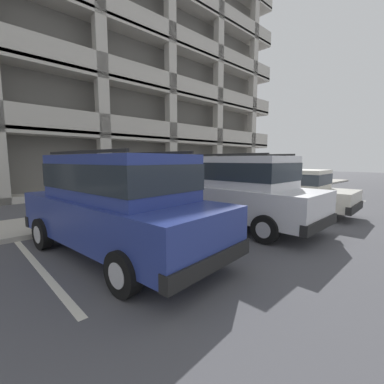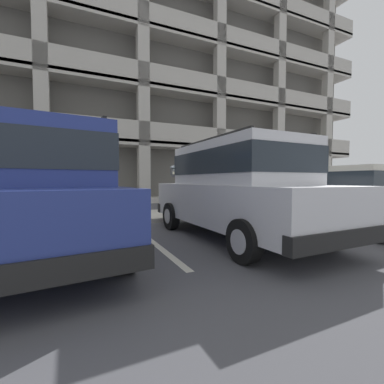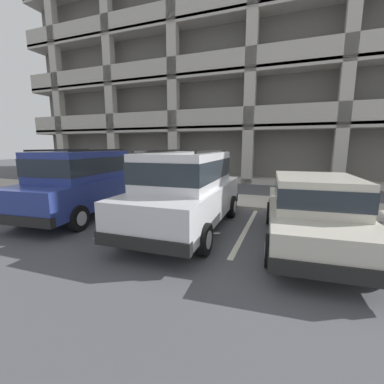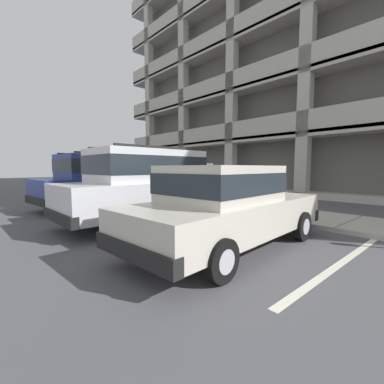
{
  "view_description": "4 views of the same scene",
  "coord_description": "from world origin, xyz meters",
  "px_view_note": "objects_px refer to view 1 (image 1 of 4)",
  "views": [
    {
      "loc": [
        -5.78,
        -6.73,
        1.88
      ],
      "look_at": [
        -0.2,
        -0.83,
        0.86
      ],
      "focal_mm": 24.0,
      "sensor_mm": 36.0,
      "label": 1
    },
    {
      "loc": [
        -2.95,
        -6.85,
        1.22
      ],
      "look_at": [
        -0.32,
        -1.04,
        0.92
      ],
      "focal_mm": 24.0,
      "sensor_mm": 36.0,
      "label": 2
    },
    {
      "loc": [
        2.54,
        -8.31,
        2.14
      ],
      "look_at": [
        -0.27,
        -0.89,
        0.71
      ],
      "focal_mm": 24.0,
      "sensor_mm": 36.0,
      "label": 3
    },
    {
      "loc": [
        6.11,
        -6.15,
        1.51
      ],
      "look_at": [
        0.17,
        -0.78,
        0.74
      ],
      "focal_mm": 24.0,
      "sensor_mm": 36.0,
      "label": 4
    }
  ],
  "objects_px": {
    "parking_meter_near": "(169,177)",
    "parking_garage": "(64,48)",
    "dark_hatchback": "(289,189)",
    "parking_meter_far": "(265,176)",
    "silver_suv": "(237,188)",
    "red_sedan": "(118,200)"
  },
  "relations": [
    {
      "from": "parking_meter_near",
      "to": "parking_garage",
      "type": "distance_m",
      "value": 13.75
    },
    {
      "from": "red_sedan",
      "to": "dark_hatchback",
      "type": "bearing_deg",
      "value": -9.03
    },
    {
      "from": "silver_suv",
      "to": "dark_hatchback",
      "type": "relative_size",
      "value": 1.05
    },
    {
      "from": "parking_meter_near",
      "to": "parking_garage",
      "type": "height_order",
      "value": "parking_garage"
    },
    {
      "from": "silver_suv",
      "to": "red_sedan",
      "type": "xyz_separation_m",
      "value": [
        -3.54,
        0.21,
        0.0
      ]
    },
    {
      "from": "silver_suv",
      "to": "dark_hatchback",
      "type": "bearing_deg",
      "value": -4.64
    },
    {
      "from": "parking_meter_near",
      "to": "parking_garage",
      "type": "xyz_separation_m",
      "value": [
        0.51,
        11.34,
        7.77
      ]
    },
    {
      "from": "parking_meter_near",
      "to": "dark_hatchback",
      "type": "bearing_deg",
      "value": -41.22
    },
    {
      "from": "dark_hatchback",
      "to": "red_sedan",
      "type": "bearing_deg",
      "value": 172.66
    },
    {
      "from": "parking_meter_near",
      "to": "red_sedan",
      "type": "bearing_deg",
      "value": -142.45
    },
    {
      "from": "parking_meter_near",
      "to": "parking_meter_far",
      "type": "distance_m",
      "value": 6.38
    },
    {
      "from": "silver_suv",
      "to": "parking_meter_near",
      "type": "relative_size",
      "value": 3.14
    },
    {
      "from": "dark_hatchback",
      "to": "parking_garage",
      "type": "height_order",
      "value": "parking_garage"
    },
    {
      "from": "red_sedan",
      "to": "dark_hatchback",
      "type": "distance_m",
      "value": 6.49
    },
    {
      "from": "parking_meter_far",
      "to": "parking_garage",
      "type": "distance_m",
      "value": 15.07
    },
    {
      "from": "parking_garage",
      "to": "silver_suv",
      "type": "bearing_deg",
      "value": -90.76
    },
    {
      "from": "dark_hatchback",
      "to": "parking_meter_far",
      "type": "distance_m",
      "value": 4.22
    },
    {
      "from": "red_sedan",
      "to": "parking_meter_far",
      "type": "distance_m",
      "value": 9.9
    },
    {
      "from": "parking_meter_near",
      "to": "parking_meter_far",
      "type": "height_order",
      "value": "parking_meter_near"
    },
    {
      "from": "red_sedan",
      "to": "parking_garage",
      "type": "xyz_separation_m",
      "value": [
        3.73,
        13.81,
        7.95
      ]
    },
    {
      "from": "parking_meter_far",
      "to": "parking_garage",
      "type": "height_order",
      "value": "parking_garage"
    },
    {
      "from": "dark_hatchback",
      "to": "parking_meter_near",
      "type": "relative_size",
      "value": 2.99
    }
  ]
}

